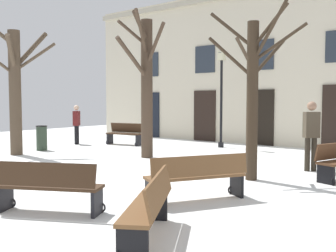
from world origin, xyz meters
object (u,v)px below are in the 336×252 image
tree_left_of_center (253,91)px  tree_right_of_center (16,86)px  streetlamp (221,88)px  bench_facing_shops (125,134)px  person_crossing_plaza (77,123)px  bench_by_litter_bin (48,186)px  litter_bin (42,138)px  bench_far_corner (150,205)px  person_strolling (311,132)px  bench_near_center_tree (197,176)px  tree_near_facade (146,82)px

tree_left_of_center → tree_right_of_center: bearing=-172.5°
streetlamp → bench_facing_shops: size_ratio=2.36×
tree_right_of_center → person_crossing_plaza: tree_right_of_center is taller
tree_left_of_center → bench_by_litter_bin: (-1.37, -4.54, -1.61)m
tree_left_of_center → litter_bin: (-8.48, 0.13, -1.59)m
streetlamp → bench_facing_shops: streetlamp is taller
tree_left_of_center → person_crossing_plaza: size_ratio=2.43×
tree_right_of_center → bench_far_corner: bearing=-20.8°
person_strolling → bench_near_center_tree: bearing=-142.1°
litter_bin → tree_right_of_center: bearing=-73.9°
bench_by_litter_bin → tree_near_facade: bearing=-90.7°
tree_left_of_center → litter_bin: 8.63m
person_crossing_plaza → litter_bin: bearing=161.7°
tree_near_facade → bench_facing_shops: (-3.16, 2.25, -1.95)m
bench_near_center_tree → bench_facing_shops: size_ratio=1.15×
bench_near_center_tree → bench_by_litter_bin: size_ratio=1.05×
tree_near_facade → streetlamp: tree_near_facade is taller
person_crossing_plaza → tree_near_facade: bearing=-138.4°
person_strolling → bench_far_corner: bearing=-134.1°
litter_bin → bench_facing_shops: 3.41m
bench_near_center_tree → bench_facing_shops: bench_facing_shops is taller
litter_bin → person_strolling: person_strolling is taller
tree_left_of_center → streetlamp: bearing=126.8°
person_strolling → tree_near_facade: bearing=146.1°
bench_near_center_tree → bench_facing_shops: (-7.45, 5.75, 0.01)m
streetlamp → litter_bin: size_ratio=4.17×
tree_left_of_center → litter_bin: bearing=179.1°
tree_near_facade → bench_by_litter_bin: 6.63m
bench_far_corner → tree_near_facade: bearing=-169.1°
streetlamp → bench_by_litter_bin: 10.05m
tree_right_of_center → tree_near_facade: bearing=29.1°
tree_near_facade → litter_bin: 4.78m
litter_bin → bench_near_center_tree: size_ratio=0.49×
bench_by_litter_bin → bench_far_corner: bearing=156.4°
tree_right_of_center → person_strolling: 9.43m
bench_by_litter_bin → person_strolling: size_ratio=0.98×
person_strolling → litter_bin: bearing=147.5°
litter_bin → bench_near_center_tree: litter_bin is taller
litter_bin → bench_by_litter_bin: 8.51m
tree_left_of_center → person_crossing_plaza: (-9.12, 2.26, -1.15)m
person_crossing_plaza → streetlamp: bearing=-97.8°
tree_right_of_center → bench_by_litter_bin: 7.83m
tree_left_of_center → person_crossing_plaza: 9.47m
bench_by_litter_bin → streetlamp: bearing=-103.4°
bench_facing_shops → tree_right_of_center: bearing=-111.0°
tree_right_of_center → bench_near_center_tree: (8.20, -1.33, -1.85)m
tree_right_of_center → bench_by_litter_bin: bearing=-27.2°
tree_left_of_center → streetlamp: 6.30m
streetlamp → person_crossing_plaza: 6.20m
bench_facing_shops → bench_far_corner: size_ratio=0.94×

